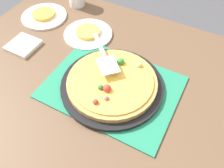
# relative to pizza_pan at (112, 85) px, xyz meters

# --- Properties ---
(ground_plane) EXTENTS (8.00, 8.00, 0.00)m
(ground_plane) POSITION_rel_pizza_pan_xyz_m (0.00, 0.00, -0.76)
(ground_plane) COLOR #4C4C51
(dining_table) EXTENTS (1.40, 1.00, 0.75)m
(dining_table) POSITION_rel_pizza_pan_xyz_m (0.00, 0.00, -0.12)
(dining_table) COLOR brown
(dining_table) RESTS_ON ground_plane
(placemat) EXTENTS (0.48, 0.36, 0.01)m
(placemat) POSITION_rel_pizza_pan_xyz_m (0.00, 0.00, -0.01)
(placemat) COLOR #237F5B
(placemat) RESTS_ON dining_table
(pizza_pan) EXTENTS (0.38, 0.38, 0.01)m
(pizza_pan) POSITION_rel_pizza_pan_xyz_m (0.00, 0.00, 0.00)
(pizza_pan) COLOR black
(pizza_pan) RESTS_ON placemat
(pizza) EXTENTS (0.33, 0.33, 0.05)m
(pizza) POSITION_rel_pizza_pan_xyz_m (-0.00, -0.00, 0.02)
(pizza) COLOR tan
(pizza) RESTS_ON pizza_pan
(plate_near_left) EXTENTS (0.22, 0.22, 0.01)m
(plate_near_left) POSITION_rel_pizza_pan_xyz_m (0.50, -0.23, -0.01)
(plate_near_left) COLOR white
(plate_near_left) RESTS_ON dining_table
(plate_far_right) EXTENTS (0.22, 0.22, 0.01)m
(plate_far_right) POSITION_rel_pizza_pan_xyz_m (0.24, -0.22, -0.01)
(plate_far_right) COLOR white
(plate_far_right) RESTS_ON dining_table
(served_slice_left) EXTENTS (0.11, 0.11, 0.02)m
(served_slice_left) POSITION_rel_pizza_pan_xyz_m (0.50, -0.23, 0.01)
(served_slice_left) COLOR gold
(served_slice_left) RESTS_ON plate_near_left
(served_slice_right) EXTENTS (0.11, 0.11, 0.02)m
(served_slice_right) POSITION_rel_pizza_pan_xyz_m (0.24, -0.22, 0.01)
(served_slice_right) COLOR #EAB747
(served_slice_right) RESTS_ON plate_far_right
(pizza_server) EXTENTS (0.19, 0.19, 0.01)m
(pizza_server) POSITION_rel_pizza_pan_xyz_m (0.07, -0.07, 0.06)
(pizza_server) COLOR silver
(pizza_server) RESTS_ON pizza
(napkin_stack) EXTENTS (0.12, 0.12, 0.02)m
(napkin_stack) POSITION_rel_pizza_pan_xyz_m (0.45, -0.02, -0.01)
(napkin_stack) COLOR white
(napkin_stack) RESTS_ON dining_table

